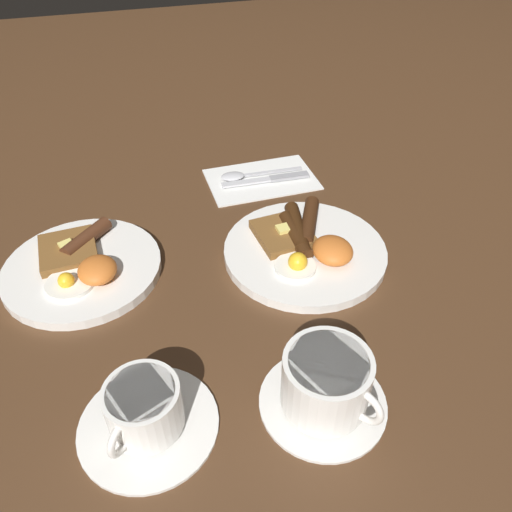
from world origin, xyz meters
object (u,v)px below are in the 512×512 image
object	(u,v)px
breakfast_plate_near	(305,247)
teacup_far	(145,413)
breakfast_plate_far	(82,266)
knife	(271,179)
spoon	(242,175)
teacup_near	(326,385)

from	to	relation	value
breakfast_plate_near	teacup_far	bearing A→B (deg)	130.29
breakfast_plate_far	teacup_far	distance (m)	0.29
knife	spoon	xyz separation A→B (m)	(0.03, 0.05, 0.00)
teacup_near	spoon	distance (m)	0.50
breakfast_plate_far	knife	xyz separation A→B (m)	(0.16, -0.35, -0.01)
teacup_near	knife	size ratio (longest dim) A/B	0.88
breakfast_plate_near	knife	xyz separation A→B (m)	(0.21, -0.01, -0.01)
teacup_near	knife	distance (m)	0.48
breakfast_plate_near	knife	world-z (taller)	breakfast_plate_near
teacup_far	spoon	bearing A→B (deg)	-26.65
breakfast_plate_far	spoon	xyz separation A→B (m)	(0.19, -0.30, -0.00)
breakfast_plate_far	spoon	world-z (taller)	breakfast_plate_far
teacup_near	knife	xyz separation A→B (m)	(0.47, -0.09, -0.03)
spoon	teacup_far	bearing A→B (deg)	65.59
knife	spoon	distance (m)	0.06
breakfast_plate_near	breakfast_plate_far	size ratio (longest dim) A/B	1.08
breakfast_plate_far	spoon	distance (m)	0.35
breakfast_plate_far	teacup_far	size ratio (longest dim) A/B	1.49
teacup_far	spoon	distance (m)	0.53
breakfast_plate_far	knife	size ratio (longest dim) A/B	1.38
knife	spoon	size ratio (longest dim) A/B	1.05
knife	spoon	bearing A→B (deg)	-25.54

